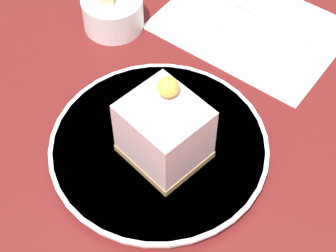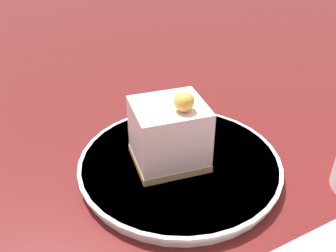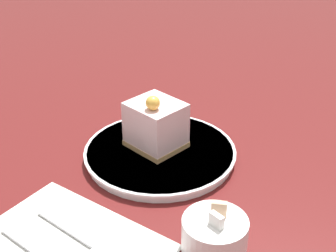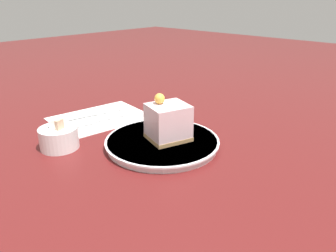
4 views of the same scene
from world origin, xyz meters
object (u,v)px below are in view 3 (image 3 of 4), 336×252
object	(u,v)px
cake_slice	(156,125)
sugar_bowl	(215,235)
fork	(86,241)
plate	(160,153)

from	to	relation	value
cake_slice	sugar_bowl	distance (m)	0.25
fork	sugar_bowl	bearing A→B (deg)	125.18
plate	fork	world-z (taller)	plate
sugar_bowl	cake_slice	bearing A→B (deg)	-134.27
fork	sugar_bowl	xyz separation A→B (m)	(-0.07, 0.16, 0.02)
plate	fork	xyz separation A→B (m)	(0.23, 0.01, -0.00)
fork	plate	bearing A→B (deg)	-165.73
plate	fork	size ratio (longest dim) A/B	1.59
plate	sugar_bowl	xyz separation A→B (m)	(0.16, 0.16, 0.02)
cake_slice	sugar_bowl	xyz separation A→B (m)	(0.17, 0.18, -0.03)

